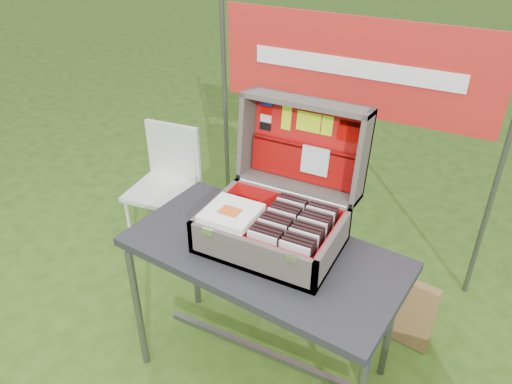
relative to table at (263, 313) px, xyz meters
The scene contains 90 objects.
ground 0.39m from the table, ahead, with size 80.00×80.00×0.00m, color #2C4812.
table is the anchor object (origin of this frame).
table_top 0.37m from the table, ahead, with size 1.25×0.62×0.04m, color #252529.
table_leg_fl 0.62m from the table, 155.93° to the right, with size 0.04×0.04×0.74m, color #59595B.
table_leg_bl 0.62m from the table, 155.93° to the left, with size 0.04×0.04×0.74m, color #59595B.
table_leg_br 0.62m from the table, 24.07° to the left, with size 0.04×0.04×0.74m, color #59595B.
table_brace 0.27m from the table, ahead, with size 1.10×0.03×0.03m, color #59595B.
suitcase 0.68m from the table, 82.52° to the left, with size 0.60×0.59×0.57m, color #635A50, non-canonical shape.
suitcase_base_bottom 0.40m from the table, 73.33° to the left, with size 0.60×0.43×0.02m, color #635A50.
suitcase_base_wall_front 0.49m from the table, 84.80° to the right, with size 0.60×0.02×0.16m, color #635A50.
suitcase_base_wall_back 0.53m from the table, 86.76° to the left, with size 0.60×0.02×0.16m, color #635A50.
suitcase_base_wall_left 0.54m from the table, behind, with size 0.02×0.43×0.16m, color #635A50.
suitcase_base_wall_right 0.56m from the table, ahead, with size 0.02×0.43×0.16m, color #635A50.
suitcase_liner_floor 0.42m from the table, 73.33° to the left, with size 0.55×0.38×0.01m, color red.
suitcase_latch_left 0.59m from the table, 136.93° to the right, with size 0.05×0.01×0.03m, color silver.
suitcase_latch_right 0.60m from the table, 38.91° to the right, with size 0.05×0.01×0.03m, color silver.
suitcase_hinge 0.61m from the table, 86.91° to the left, with size 0.02×0.02×0.54m, color silver.
suitcase_lid_back 0.86m from the table, 88.15° to the left, with size 0.60×0.43×0.02m, color #635A50.
suitcase_lid_rim_far 1.03m from the table, 87.96° to the left, with size 0.60×0.02×0.16m, color #635A50.
suitcase_lid_rim_near 0.65m from the table, 87.64° to the left, with size 0.60×0.02×0.16m, color #635A50.
suitcase_lid_rim_left 0.88m from the table, 126.55° to the left, with size 0.02×0.43×0.16m, color #635A50.
suitcase_lid_rim_right 0.89m from the table, 50.73° to the left, with size 0.02×0.43×0.16m, color #635A50.
suitcase_lid_liner 0.85m from the table, 88.09° to the left, with size 0.55×0.37×0.01m, color red.
suitcase_liner_wall_front 0.50m from the table, 84.25° to the right, with size 0.55×0.01×0.14m, color red.
suitcase_liner_wall_back 0.53m from the table, 86.56° to the left, with size 0.55×0.01×0.14m, color red.
suitcase_liner_wall_left 0.55m from the table, 169.68° to the left, with size 0.01×0.38×0.14m, color red.
suitcase_liner_wall_right 0.56m from the table, ahead, with size 0.01×0.38×0.14m, color red.
suitcase_lid_pocket 0.75m from the table, 87.93° to the left, with size 0.53×0.17×0.03m, color maroon.
suitcase_pocket_edge 0.83m from the table, 87.96° to the left, with size 0.52×0.02×0.02m, color maroon.
suitcase_pocket_cd 0.78m from the table, 78.25° to the left, with size 0.13×0.13×0.01m, color silver.
lid_sticker_cc_a 1.02m from the table, 115.14° to the left, with size 0.06×0.04×0.00m, color #1933B2.
lid_sticker_cc_b 0.98m from the table, 115.42° to the left, with size 0.06×0.04×0.00m, color #B50300.
lid_sticker_cc_c 0.94m from the table, 115.70° to the left, with size 0.06×0.04×0.00m, color white.
lid_sticker_cc_d 0.91m from the table, 115.98° to the left, with size 0.06×0.04×0.00m, color black.
lid_card_neon_tall 0.95m from the table, 102.87° to the left, with size 0.05×0.12×0.00m, color #C7FA15.
lid_card_neon_main 0.94m from the table, 88.12° to the left, with size 0.12×0.09×0.00m, color #C7FA15.
lid_card_neon_small 0.95m from the table, 76.26° to the left, with size 0.05×0.09×0.00m, color #C7FA15.
lid_sticker_band 0.97m from the table, 63.74° to the left, with size 0.11×0.11×0.00m, color #B50300.
lid_sticker_band_bar 0.99m from the table, 63.95° to the left, with size 0.10×0.02×0.00m, color black.
cd_left_0 0.51m from the table, 66.42° to the right, with size 0.13×0.01×0.15m, color silver.
cd_left_1 0.51m from the table, 61.41° to the right, with size 0.13×0.01×0.15m, color black.
cd_left_2 0.50m from the table, 54.04° to the right, with size 0.13×0.01×0.15m, color black.
cd_left_3 0.50m from the table, 42.68° to the right, with size 0.13×0.01×0.15m, color black.
cd_left_4 0.50m from the table, 24.96° to the right, with size 0.13×0.01×0.15m, color silver.
cd_left_5 0.50m from the table, ahead, with size 0.13×0.01×0.15m, color black.
cd_left_6 0.50m from the table, 24.11° to the left, with size 0.13×0.01×0.15m, color black.
cd_left_7 0.50m from the table, 42.11° to the left, with size 0.13×0.01×0.15m, color black.
cd_left_8 0.50m from the table, 53.68° to the left, with size 0.13×0.01×0.15m, color silver.
cd_left_9 0.51m from the table, 61.17° to the left, with size 0.13×0.01×0.15m, color black.
cd_left_10 0.51m from the table, 66.26° to the left, with size 0.13×0.01×0.15m, color black.
cd_left_11 0.52m from the table, 69.88° to the left, with size 0.13×0.01×0.15m, color black.
cd_left_12 0.52m from the table, 72.58° to the left, with size 0.13×0.01×0.15m, color silver.
cd_left_13 0.53m from the table, 74.65° to the left, with size 0.13×0.01×0.15m, color black.
cd_left_14 0.54m from the table, 76.29° to the left, with size 0.13×0.01×0.15m, color black.
cd_right_0 0.54m from the table, 31.08° to the right, with size 0.13×0.01×0.15m, color silver.
cd_right_1 0.54m from the table, 25.77° to the right, with size 0.13×0.01×0.15m, color black.
cd_right_2 0.54m from the table, 19.93° to the right, with size 0.13×0.01×0.15m, color black.
cd_right_3 0.53m from the table, 13.63° to the right, with size 0.13×0.01×0.15m, color black.
cd_right_4 0.53m from the table, ahead, with size 0.13×0.01×0.15m, color silver.
cd_right_5 0.53m from the table, ahead, with size 0.13×0.01×0.15m, color black.
cd_right_6 0.53m from the table, ahead, with size 0.13×0.01×0.15m, color black.
cd_right_7 0.53m from the table, 13.38° to the left, with size 0.13×0.01×0.15m, color black.
cd_right_8 0.54m from the table, 19.69° to the left, with size 0.13×0.01×0.15m, color silver.
cd_right_9 0.54m from the table, 25.55° to the left, with size 0.13×0.01×0.15m, color black.
cd_right_10 0.54m from the table, 30.88° to the left, with size 0.13×0.01×0.15m, color black.
cd_right_11 0.55m from the table, 35.68° to the left, with size 0.13×0.01×0.15m, color black.
cd_right_12 0.56m from the table, 39.97° to the left, with size 0.13×0.01×0.15m, color silver.
cd_right_13 0.56m from the table, 43.78° to the left, with size 0.13×0.01×0.15m, color black.
cd_right_14 0.57m from the table, 47.16° to the left, with size 0.13×0.01×0.15m, color black.
songbook_0 0.57m from the table, 166.80° to the right, with size 0.22×0.22×0.01m, color white.
songbook_1 0.57m from the table, 166.80° to the right, with size 0.22×0.22×0.01m, color white.
songbook_2 0.58m from the table, 166.80° to the right, with size 0.22×0.22×0.01m, color white.
songbook_3 0.58m from the table, 166.80° to the right, with size 0.22×0.22×0.01m, color white.
songbook_4 0.59m from the table, 166.80° to the right, with size 0.22×0.22×0.01m, color white.
songbook_5 0.59m from the table, 166.80° to the right, with size 0.22×0.22×0.01m, color white.
songbook_graphic 0.60m from the table, 162.99° to the right, with size 0.09×0.07×0.00m, color #D85919.
chair 1.25m from the table, 149.70° to the left, with size 0.38×0.42×0.85m, color silver, non-canonical shape.
chair_seat 1.25m from the table, 149.70° to the left, with size 0.38×0.38×0.03m, color silver.
chair_backrest 1.38m from the table, 143.01° to the left, with size 0.38×0.03×0.40m, color silver.
chair_leg_fl 1.34m from the table, 159.38° to the left, with size 0.02×0.02×0.43m, color silver.
chair_leg_fr 1.04m from the table, 152.96° to the left, with size 0.02×0.02×0.43m, color silver.
chair_leg_bl 1.49m from the table, 147.42° to the left, with size 0.02×0.02×0.43m, color silver.
chair_leg_br 1.22m from the table, 139.09° to the left, with size 0.02×0.02×0.43m, color silver.
chair_upright_left 1.51m from the table, 146.80° to the left, with size 0.02×0.02×0.40m, color silver.
chair_upright_right 1.25m from the table, 138.41° to the left, with size 0.02×0.02×0.40m, color silver.
cardboard_box 0.81m from the table, 44.37° to the left, with size 0.37×0.06×0.39m, color olive.
banner_post_left 1.46m from the table, 127.33° to the left, with size 0.03×0.03×1.70m, color #59595B.
banner_post_right 1.47m from the table, 51.98° to the left, with size 0.03×0.03×1.70m, color #59595B.
banner 1.42m from the table, 89.44° to the left, with size 1.60×0.01×0.55m, color #AE1C18.
banner_text 1.41m from the table, 89.44° to the left, with size 1.20×0.00×0.10m, color white.
Camera 1 is at (0.77, -1.57, 2.16)m, focal length 35.00 mm.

